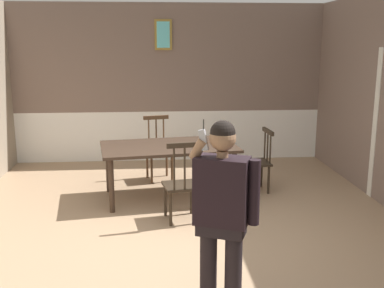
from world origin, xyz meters
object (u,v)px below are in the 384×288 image
person_figure (223,206)px  chair_by_doorway (257,161)px  chair_near_window (159,150)px  chair_at_table_head (182,184)px  dining_table (169,151)px

person_figure → chair_by_doorway: bearing=-85.3°
chair_near_window → chair_at_table_head: bearing=85.3°
chair_at_table_head → chair_near_window: bearing=89.0°
chair_by_doorway → chair_at_table_head: (-1.17, -1.09, 0.02)m
chair_near_window → chair_by_doorway: size_ratio=1.09×
chair_near_window → chair_at_table_head: 1.84m
dining_table → chair_by_doorway: 1.33m
dining_table → chair_near_window: chair_near_window is taller
dining_table → chair_at_table_head: 0.94m
dining_table → chair_at_table_head: chair_at_table_head is taller
dining_table → chair_at_table_head: bearing=-81.8°
dining_table → person_figure: bearing=-83.4°
dining_table → chair_by_doorway: chair_by_doorway is taller
dining_table → chair_near_window: (-0.13, 0.91, -0.21)m
chair_at_table_head → dining_table: bearing=88.9°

